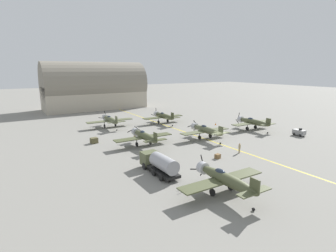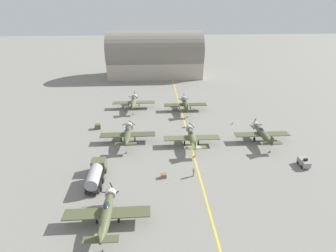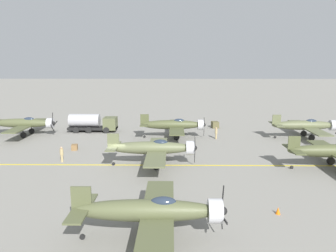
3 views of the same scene
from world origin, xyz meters
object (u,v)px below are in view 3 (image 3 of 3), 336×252
Objects in this scene: airplane_far_left at (306,125)px; ground_crew_walking at (62,154)px; airplane_mid_center at (154,148)px; fuel_tanker at (93,123)px; airplane_mid_left at (174,125)px; ground_crew_inspecting at (216,133)px; supply_crate_by_tanker at (215,125)px; airplane_near_left at (25,123)px; airplane_mid_right at (152,211)px; supply_crate_mid_lane at (75,147)px; traffic_cone at (278,211)px; airplane_far_center at (336,151)px.

airplane_far_left reaches higher than ground_crew_walking.
airplane_mid_center is 21.36m from fuel_tanker.
airplane_mid_left is 18.20m from ground_crew_walking.
ground_crew_walking is 22.78m from ground_crew_inspecting.
ground_crew_walking reaches higher than supply_crate_by_tanker.
airplane_mid_right is at bearing 44.32° from airplane_near_left.
supply_crate_mid_lane is (6.58, -19.53, -0.60)m from ground_crew_inspecting.
airplane_far_left reaches higher than supply_crate_mid_lane.
ground_crew_inspecting is at bearing 75.56° from fuel_tanker.
airplane_far_center is at bearing 138.87° from traffic_cone.
fuel_tanker is (-3.34, 9.91, -0.50)m from airplane_near_left.
airplane_far_left is 33.96m from supply_crate_mid_lane.
ground_crew_walking reaches higher than traffic_cone.
ground_crew_inspecting reaches higher than traffic_cone.
airplane_far_center is 14.52m from traffic_cone.
supply_crate_by_tanker is (-22.68, -9.98, -1.44)m from airplane_far_center.
supply_crate_mid_lane reaches higher than traffic_cone.
airplane_mid_left is 1.00× the size of airplane_mid_right.
traffic_cone is (10.86, -9.48, -1.74)m from airplane_far_center.
fuel_tanker reaches higher than traffic_cone.
airplane_far_left is 21.82× the size of traffic_cone.
airplane_far_left is at bearing 82.25° from fuel_tanker.
ground_crew_walking is 28.90m from supply_crate_by_tanker.
airplane_far_left is 14.89m from airplane_far_center.
supply_crate_by_tanker is at bearing -172.03° from airplane_far_center.
airplane_far_center is 1.00× the size of airplane_mid_right.
airplane_far_center reaches higher than supply_crate_mid_lane.
airplane_mid_center is 23.75m from supply_crate_by_tanker.
airplane_far_center is 1.00× the size of airplane_mid_center.
airplane_mid_right is 6.76× the size of ground_crew_inspecting.
ground_crew_inspecting is at bearing 71.88° from airplane_mid_left.
fuel_tanker is at bearing -102.09° from airplane_far_left.
airplane_mid_left is 29.52m from airplane_mid_right.
fuel_tanker is 11.76m from supply_crate_mid_lane.
airplane_far_left reaches higher than traffic_cone.
airplane_mid_left is 21.82× the size of traffic_cone.
traffic_cone is (13.05, 20.87, -0.73)m from ground_crew_walking.
airplane_far_center reaches higher than airplane_mid_right.
airplane_mid_right is at bearing 27.61° from supply_crate_mid_lane.
airplane_mid_left is 10.83m from supply_crate_by_tanker.
airplane_mid_center is at bearing 176.36° from airplane_mid_right.
airplane_far_center reaches higher than airplane_mid_left.
ground_crew_walking is 5.36m from supply_crate_mid_lane.
airplane_far_center reaches higher than airplane_far_left.
airplane_mid_center is 25.80m from airplane_near_left.
traffic_cone is at bearing 53.31° from airplane_mid_center.
airplane_near_left is 41.13m from traffic_cone.
fuel_tanker is 17.03m from ground_crew_walking.
airplane_far_left is at bearing 110.65° from ground_crew_walking.
ground_crew_inspecting is 20.62m from supply_crate_mid_lane.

